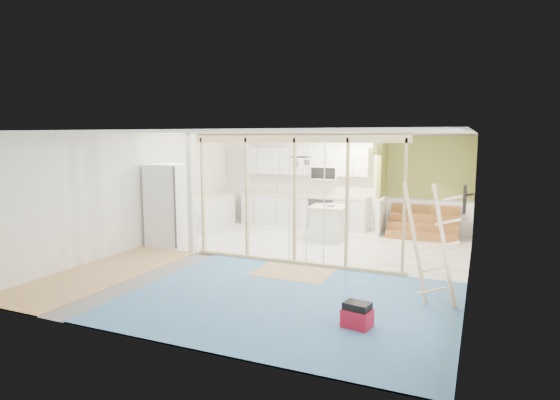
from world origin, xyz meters
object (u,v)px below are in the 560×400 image
at_px(island, 328,223).
at_px(fridge, 168,205).
at_px(toolbox, 357,316).
at_px(ladder, 433,245).

bearing_deg(island, fridge, -152.61).
relative_size(fridge, island, 2.07).
height_order(island, toolbox, island).
bearing_deg(island, toolbox, -71.98).
bearing_deg(island, ladder, -57.29).
distance_m(island, toolbox, 5.39).
xyz_separation_m(fridge, island, (3.28, 1.97, -0.53)).
bearing_deg(toolbox, island, 122.46).
xyz_separation_m(fridge, ladder, (6.09, -1.85, -0.01)).
bearing_deg(ladder, fridge, 140.75).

